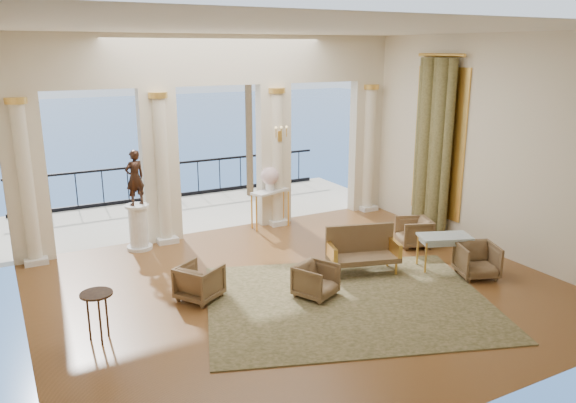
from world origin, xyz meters
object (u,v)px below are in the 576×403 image
armchair_d (199,280)px  console_table (270,197)px  armchair_a (316,279)px  game_table (445,239)px  statue (135,178)px  pedestal (138,228)px  armchair_c (414,231)px  side_table (97,300)px  settee (362,250)px  armchair_b (477,259)px

armchair_d → console_table: console_table is taller
armchair_a → game_table: size_ratio=0.59×
statue → pedestal: bearing=180.0°
armchair_c → statue: bearing=-95.4°
armchair_a → statue: 4.59m
armchair_c → console_table: (-2.16, 2.71, 0.41)m
side_table → statue: bearing=67.8°
settee → pedestal: size_ratio=1.48×
armchair_a → pedestal: size_ratio=0.66×
settee → statue: statue is taller
settee → armchair_b: bearing=-18.3°
armchair_d → side_table: size_ratio=0.89×
side_table → game_table: bearing=-2.3°
statue → game_table: bearing=123.9°
armchair_b → pedestal: pedestal is taller
armchair_b → settee: size_ratio=0.49×
game_table → statue: bearing=162.6°
statue → console_table: bearing=163.1°
settee → game_table: settee is taller
armchair_b → statue: 7.06m
armchair_c → armchair_d: bearing=-65.0°
game_table → armchair_a: bearing=-160.3°
armchair_b → pedestal: 6.96m
armchair_a → side_table: (-3.61, 0.20, 0.33)m
armchair_d → armchair_c: bearing=-118.5°
game_table → pedestal: pedestal is taller
armchair_c → game_table: bearing=6.0°
armchair_d → armchair_b: bearing=-139.7°
side_table → pedestal: bearing=67.8°
armchair_c → console_table: 3.49m
armchair_b → pedestal: bearing=161.0°
armchair_b → game_table: 0.71m
armchair_c → statue: size_ratio=0.59×
armchair_c → game_table: size_ratio=0.62×
armchair_b → statue: size_ratio=0.61×
pedestal → settee: bearing=-43.6°
console_table → statue: bearing=161.5°
settee → armchair_d: bearing=-168.8°
armchair_d → console_table: 4.23m
pedestal → side_table: 3.98m
armchair_c → settee: (-1.86, -0.65, 0.10)m
pedestal → console_table: size_ratio=0.96×
statue → armchair_b: bearing=121.3°
armchair_d → game_table: 4.80m
pedestal → statue: (0.00, 0.00, 1.10)m
armchair_a → armchair_d: 2.01m
armchair_b → armchair_d: 5.19m
armchair_a → settee: bearing=-3.8°
armchair_b → armchair_d: size_ratio=1.05×
statue → armchair_a: bearing=100.8°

